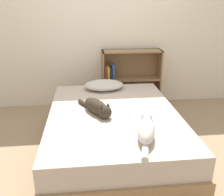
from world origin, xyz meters
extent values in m
plane|color=#997F60|center=(0.00, 0.00, 0.00)|extent=(8.00, 8.00, 0.00)
cube|color=silver|center=(0.00, 1.36, 1.25)|extent=(8.00, 0.06, 2.50)
cube|color=#99754C|center=(0.00, 0.00, 0.11)|extent=(1.38, 1.88, 0.22)
cube|color=#C1B2A3|center=(0.00, 0.00, 0.33)|extent=(1.34, 1.82, 0.22)
ellipsoid|color=beige|center=(-0.04, 0.73, 0.50)|extent=(0.51, 0.36, 0.12)
ellipsoid|color=beige|center=(0.21, -0.58, 0.52)|extent=(0.24, 0.41, 0.16)
sphere|color=beige|center=(0.25, -0.43, 0.51)|extent=(0.13, 0.13, 0.13)
cone|color=beige|center=(0.22, -0.42, 0.58)|extent=(0.04, 0.04, 0.03)
cone|color=beige|center=(0.28, -0.44, 0.58)|extent=(0.04, 0.04, 0.03)
cylinder|color=beige|center=(0.14, -0.83, 0.47)|extent=(0.09, 0.18, 0.05)
ellipsoid|color=#33281E|center=(-0.18, -0.01, 0.52)|extent=(0.31, 0.39, 0.15)
sphere|color=#33281E|center=(-0.10, -0.15, 0.51)|extent=(0.14, 0.14, 0.14)
cone|color=#33281E|center=(-0.07, -0.13, 0.58)|extent=(0.04, 0.04, 0.03)
cone|color=#33281E|center=(-0.13, -0.17, 0.58)|extent=(0.04, 0.04, 0.03)
cylinder|color=#33281E|center=(-0.31, 0.20, 0.47)|extent=(0.13, 0.17, 0.05)
cube|color=#8E6B47|center=(-0.02, 1.19, 0.43)|extent=(0.02, 0.26, 0.86)
cube|color=#8E6B47|center=(0.83, 1.19, 0.43)|extent=(0.02, 0.26, 0.86)
cube|color=#8E6B47|center=(0.41, 1.19, 0.01)|extent=(0.87, 0.26, 0.02)
cube|color=#8E6B47|center=(0.41, 1.19, 0.85)|extent=(0.87, 0.26, 0.02)
cube|color=#8E6B47|center=(0.41, 1.19, 0.43)|extent=(0.83, 0.26, 0.02)
cube|color=#8E6B47|center=(0.41, 1.31, 0.43)|extent=(0.87, 0.02, 0.86)
cube|color=#B7332D|center=(0.02, 1.15, 0.55)|extent=(0.02, 0.16, 0.21)
cube|color=gold|center=(0.05, 1.15, 0.54)|extent=(0.03, 0.16, 0.20)
cube|color=#232328|center=(0.09, 1.15, 0.54)|extent=(0.02, 0.16, 0.19)
cube|color=#2D519E|center=(0.12, 1.15, 0.56)|extent=(0.03, 0.16, 0.23)
camera|label=1|loc=(-0.27, -2.39, 1.53)|focal=40.00mm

